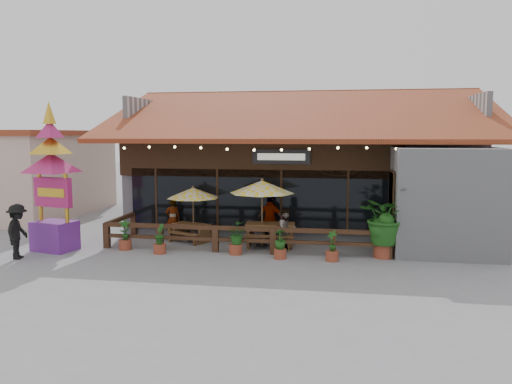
% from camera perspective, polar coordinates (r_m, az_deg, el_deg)
% --- Properties ---
extents(ground, '(100.00, 100.00, 0.00)m').
position_cam_1_polar(ground, '(17.47, 3.82, -6.79)').
color(ground, gray).
rests_on(ground, ground).
extents(restaurant_building, '(15.50, 14.73, 6.09)m').
position_cam_1_polar(restaurant_building, '(23.63, 6.05, 2.14)').
color(restaurant_building, '#B8B8BD').
rests_on(restaurant_building, ground).
extents(patio_railing, '(10.00, 2.60, 0.92)m').
position_cam_1_polar(patio_railing, '(17.43, -3.67, -4.74)').
color(patio_railing, '#482A19').
rests_on(patio_railing, ground).
extents(neighbor_building, '(8.40, 8.40, 4.22)m').
position_cam_1_polar(neighbor_building, '(28.37, -26.54, 2.08)').
color(neighbor_building, beige).
rests_on(neighbor_building, ground).
extents(umbrella_left, '(2.46, 2.46, 2.12)m').
position_cam_1_polar(umbrella_left, '(18.81, -7.21, -0.12)').
color(umbrella_left, brown).
rests_on(umbrella_left, ground).
extents(umbrella_right, '(2.43, 2.43, 2.48)m').
position_cam_1_polar(umbrella_right, '(17.79, 0.70, 0.55)').
color(umbrella_right, brown).
rests_on(umbrella_right, ground).
extents(picnic_table_left, '(1.77, 1.67, 0.68)m').
position_cam_1_polar(picnic_table_left, '(19.07, -7.41, -4.27)').
color(picnic_table_left, brown).
rests_on(picnic_table_left, ground).
extents(picnic_table_right, '(1.83, 1.60, 0.84)m').
position_cam_1_polar(picnic_table_right, '(18.10, 1.64, -4.45)').
color(picnic_table_right, brown).
rests_on(picnic_table_right, ground).
extents(thai_sign_tower, '(2.48, 2.48, 5.55)m').
position_cam_1_polar(thai_sign_tower, '(18.56, -22.32, 2.68)').
color(thai_sign_tower, '#68258A').
rests_on(thai_sign_tower, ground).
extents(tropical_plant, '(2.04, 2.15, 2.33)m').
position_cam_1_polar(tropical_plant, '(16.85, 14.44, -2.86)').
color(tropical_plant, brown).
rests_on(tropical_plant, ground).
extents(diner_a, '(0.65, 0.53, 1.55)m').
position_cam_1_polar(diner_a, '(19.69, -9.49, -3.02)').
color(diner_a, '#341D10').
rests_on(diner_a, ground).
extents(diner_b, '(0.91, 0.88, 1.47)m').
position_cam_1_polar(diner_b, '(17.49, 3.50, -4.30)').
color(diner_b, '#341D10').
rests_on(diner_b, ground).
extents(diner_c, '(1.13, 0.74, 1.78)m').
position_cam_1_polar(diner_c, '(18.74, 1.67, -3.07)').
color(diner_c, '#341D10').
rests_on(diner_c, ground).
extents(pedestrian, '(0.90, 1.28, 1.80)m').
position_cam_1_polar(pedestrian, '(18.03, -25.58, -4.09)').
color(pedestrian, black).
rests_on(pedestrian, ground).
extents(planter_a, '(0.45, 0.43, 1.07)m').
position_cam_1_polar(planter_a, '(18.20, -14.74, -5.01)').
color(planter_a, brown).
rests_on(planter_a, ground).
extents(planter_b, '(0.42, 0.44, 1.02)m').
position_cam_1_polar(planter_b, '(17.33, -10.96, -5.43)').
color(planter_b, brown).
rests_on(planter_b, ground).
extents(planter_c, '(0.86, 0.86, 1.08)m').
position_cam_1_polar(planter_c, '(16.90, -2.35, -5.13)').
color(planter_c, brown).
rests_on(planter_c, ground).
extents(planter_d, '(0.52, 0.52, 0.99)m').
position_cam_1_polar(planter_d, '(16.37, 2.79, -5.98)').
color(planter_d, brown).
rests_on(planter_d, ground).
extents(planter_e, '(0.42, 0.42, 1.00)m').
position_cam_1_polar(planter_e, '(16.24, 8.69, -6.36)').
color(planter_e, brown).
rests_on(planter_e, ground).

